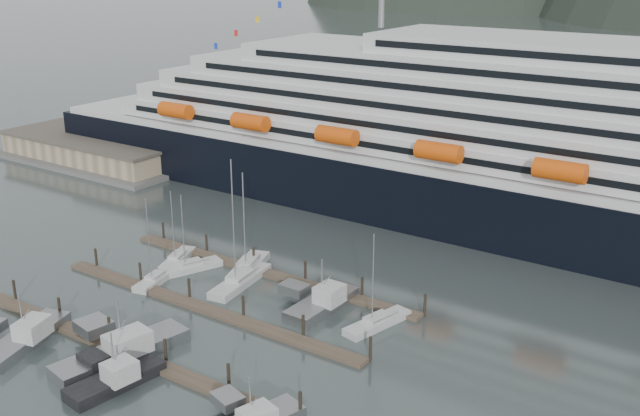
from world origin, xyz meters
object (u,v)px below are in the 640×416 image
(sailboat_f, at_px, (248,268))
(trawler_e, at_px, (321,302))
(trawler_b, at_px, (115,378))
(sailboat_a, at_px, (155,280))
(sailboat_b, at_px, (178,259))
(warehouse, at_px, (95,151))
(sailboat_c, at_px, (191,268))
(sailboat_d, at_px, (240,281))
(trawler_a, at_px, (23,337))
(sailboat_g, at_px, (377,323))
(trawler_c, at_px, (121,350))
(cruise_ship, at_px, (610,167))

(sailboat_f, relative_size, trawler_e, 1.32)
(trawler_b, bearing_deg, sailboat_a, 44.89)
(sailboat_b, relative_size, sailboat_f, 0.75)
(sailboat_f, bearing_deg, warehouse, 47.93)
(sailboat_c, distance_m, sailboat_f, 8.08)
(sailboat_d, xyz_separation_m, sailboat_f, (-2.08, 4.16, -0.01))
(warehouse, distance_m, sailboat_d, 73.04)
(trawler_a, bearing_deg, sailboat_g, -66.84)
(trawler_c, height_order, trawler_e, trawler_c)
(sailboat_a, bearing_deg, trawler_e, -87.51)
(sailboat_b, height_order, sailboat_d, sailboat_d)
(cruise_ship, distance_m, trawler_b, 77.00)
(sailboat_f, bearing_deg, trawler_a, 146.14)
(warehouse, bearing_deg, sailboat_f, -22.35)
(cruise_ship, bearing_deg, sailboat_a, -132.55)
(sailboat_d, distance_m, trawler_c, 22.35)
(sailboat_b, bearing_deg, sailboat_d, -115.02)
(trawler_a, bearing_deg, trawler_c, -87.48)
(sailboat_b, distance_m, trawler_b, 32.69)
(cruise_ship, relative_size, sailboat_c, 17.95)
(warehouse, distance_m, sailboat_a, 67.36)
(sailboat_a, distance_m, trawler_b, 25.43)
(sailboat_a, distance_m, sailboat_g, 31.71)
(sailboat_g, relative_size, trawler_a, 0.94)
(warehouse, xyz_separation_m, trawler_e, (79.41, -30.48, -1.31))
(trawler_a, xyz_separation_m, trawler_c, (11.51, 4.20, 0.08))
(warehouse, xyz_separation_m, trawler_b, (71.79, -56.98, -1.37))
(sailboat_g, distance_m, trawler_c, 29.75)
(trawler_c, bearing_deg, sailboat_f, 18.77)
(warehouse, relative_size, sailboat_a, 3.66)
(cruise_ship, xyz_separation_m, trawler_a, (-45.52, -69.99, -11.14))
(sailboat_f, relative_size, trawler_c, 0.95)
(sailboat_a, distance_m, trawler_e, 23.79)
(sailboat_a, relative_size, sailboat_g, 1.01)
(sailboat_c, height_order, trawler_b, sailboat_c)
(trawler_c, bearing_deg, sailboat_g, -30.38)
(sailboat_f, height_order, sailboat_g, sailboat_f)
(warehouse, distance_m, sailboat_g, 92.68)
(trawler_e, bearing_deg, warehouse, 70.38)
(sailboat_d, height_order, sailboat_f, sailboat_d)
(trawler_a, height_order, trawler_b, trawler_a)
(trawler_e, bearing_deg, sailboat_d, 91.80)
(sailboat_a, relative_size, sailboat_c, 1.07)
(sailboat_g, bearing_deg, sailboat_d, 104.04)
(sailboat_b, xyz_separation_m, trawler_c, (14.28, -23.11, 0.59))
(sailboat_b, height_order, trawler_e, sailboat_b)
(sailboat_g, height_order, trawler_e, sailboat_g)
(warehouse, distance_m, sailboat_c, 65.22)
(cruise_ship, bearing_deg, sailboat_b, -138.53)
(sailboat_g, bearing_deg, cruise_ship, -4.92)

